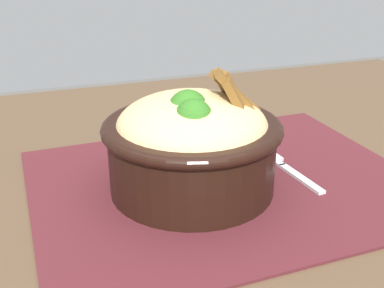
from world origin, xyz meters
The scene contains 4 objects.
table centered at (0.00, 0.00, 0.66)m, with size 1.13×0.80×0.74m.
placemat centered at (0.02, -0.01, 0.74)m, with size 0.41×0.31×0.00m, color #47191E.
bowl centered at (-0.02, -0.02, 0.80)m, with size 0.18×0.18×0.13m.
fork centered at (0.09, 0.00, 0.75)m, with size 0.03×0.14×0.00m.
Camera 1 is at (-0.17, -0.44, 0.99)m, focal length 45.04 mm.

